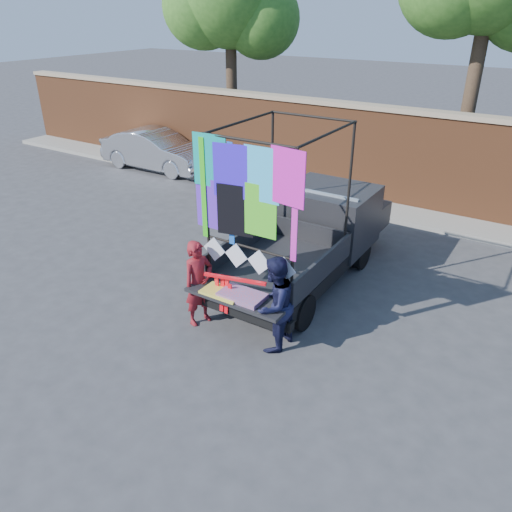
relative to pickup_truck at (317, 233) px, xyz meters
The scene contains 8 objects.
ground 2.61m from the pickup_truck, 80.48° to the right, with size 90.00×90.00×0.00m, color #38383A.
brick_wall 4.60m from the pickup_truck, 84.84° to the left, with size 30.00×0.45×2.61m.
curb 3.94m from the pickup_truck, 83.91° to the left, with size 30.00×1.20×0.12m, color gray.
pickup_truck is the anchor object (origin of this frame).
sedan 8.44m from the pickup_truck, 154.98° to the left, with size 1.37×3.91×1.29m, color silver.
woman 2.92m from the pickup_truck, 106.16° to the right, with size 0.56×0.36×1.52m, color maroon.
man 2.82m from the pickup_truck, 77.19° to the right, with size 0.78×0.60×1.60m, color #151634.
streamer_bundle 2.79m from the pickup_truck, 94.30° to the right, with size 1.03×0.30×0.72m.
Camera 1 is at (3.49, -5.96, 4.93)m, focal length 35.00 mm.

